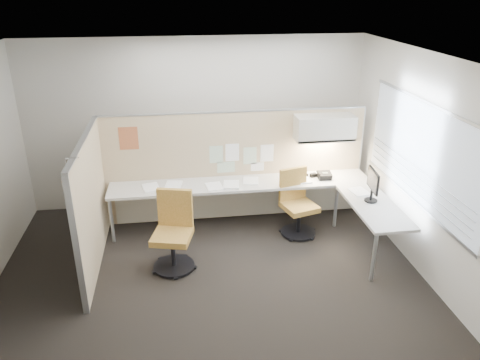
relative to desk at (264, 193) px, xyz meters
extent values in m
cube|color=black|center=(-0.93, -1.13, -0.61)|extent=(5.50, 4.50, 0.01)
cube|color=white|center=(-0.93, -1.13, 2.20)|extent=(5.50, 4.50, 0.01)
cube|color=beige|center=(-0.93, 1.12, 0.80)|extent=(5.50, 0.02, 2.80)
cube|color=beige|center=(-0.93, -3.38, 0.80)|extent=(5.50, 0.02, 2.80)
cube|color=beige|center=(1.82, -1.13, 0.80)|extent=(0.02, 4.50, 2.80)
cube|color=#96A0AF|center=(1.79, -1.13, 0.95)|extent=(0.01, 2.80, 1.30)
cube|color=#CBB28C|center=(-0.38, 0.47, 0.27)|extent=(4.10, 0.06, 1.75)
cube|color=#CBB28C|center=(-2.43, -0.63, 0.27)|extent=(0.06, 2.20, 1.75)
cube|color=beige|center=(-0.33, 0.14, 0.11)|extent=(4.00, 0.60, 0.04)
cube|color=beige|center=(1.37, -0.89, 0.11)|extent=(0.60, 1.47, 0.04)
cube|color=beige|center=(-0.33, 0.41, -0.26)|extent=(3.90, 0.02, 0.64)
cylinder|color=#A5A8AA|center=(-2.28, -0.11, -0.26)|extent=(0.05, 0.05, 0.69)
cylinder|color=#A5A8AA|center=(1.12, -1.58, -0.26)|extent=(0.05, 0.05, 0.69)
cylinder|color=#A5A8AA|center=(1.12, -0.11, -0.26)|extent=(0.05, 0.05, 0.69)
cube|color=beige|center=(0.97, 0.26, 0.91)|extent=(0.90, 0.36, 0.38)
cube|color=#FFEABF|center=(0.97, 0.26, 0.70)|extent=(0.60, 0.06, 0.02)
cube|color=#8CBF8C|center=(-0.68, 0.44, 0.50)|extent=(0.21, 0.00, 0.28)
cube|color=white|center=(-0.43, 0.44, 0.52)|extent=(0.21, 0.00, 0.28)
cube|color=#8CBF8C|center=(-0.15, 0.44, 0.45)|extent=(0.21, 0.00, 0.28)
cube|color=white|center=(0.12, 0.44, 0.48)|extent=(0.21, 0.00, 0.28)
cube|color=#8CBF8C|center=(-0.53, 0.44, 0.28)|extent=(0.28, 0.00, 0.18)
cube|color=white|center=(-0.03, 0.44, 0.26)|extent=(0.21, 0.00, 0.14)
cube|color=orange|center=(-1.98, 0.44, 0.82)|extent=(0.28, 0.00, 0.35)
cylinder|color=black|center=(-1.41, -0.93, -0.57)|extent=(0.55, 0.55, 0.03)
cylinder|color=black|center=(-1.41, -0.93, -0.36)|extent=(0.06, 0.06, 0.43)
cube|color=tan|center=(-1.41, -0.93, -0.11)|extent=(0.60, 0.60, 0.09)
cube|color=tan|center=(-1.35, -0.71, 0.20)|extent=(0.47, 0.18, 0.53)
cylinder|color=black|center=(0.49, -0.28, -0.57)|extent=(0.52, 0.52, 0.03)
cylinder|color=black|center=(0.49, -0.28, -0.37)|extent=(0.06, 0.06, 0.40)
cube|color=tan|center=(0.49, -0.28, -0.14)|extent=(0.57, 0.57, 0.08)
cube|color=tan|center=(0.42, -0.06, 0.15)|extent=(0.44, 0.18, 0.50)
cylinder|color=black|center=(1.37, -0.76, 0.14)|extent=(0.18, 0.18, 0.02)
cylinder|color=black|center=(1.37, -0.76, 0.22)|extent=(0.04, 0.04, 0.16)
cube|color=black|center=(1.37, -0.76, 0.45)|extent=(0.08, 0.44, 0.29)
cube|color=black|center=(1.37, -0.76, 0.45)|extent=(0.05, 0.40, 0.26)
cube|color=black|center=(0.98, 0.11, 0.18)|extent=(0.21, 0.20, 0.12)
cylinder|color=black|center=(0.89, 0.13, 0.21)|extent=(0.04, 0.17, 0.04)
cube|color=black|center=(0.68, 0.24, 0.15)|extent=(0.15, 0.08, 0.05)
cube|color=black|center=(0.82, 0.20, 0.16)|extent=(0.11, 0.09, 0.06)
cube|color=silver|center=(-2.43, -1.30, 1.17)|extent=(0.14, 0.02, 0.02)
cylinder|color=silver|center=(-2.50, -1.30, 1.09)|extent=(0.02, 0.02, 0.14)
cube|color=#AD7F4C|center=(-2.50, -1.30, 0.96)|extent=(0.02, 0.40, 0.12)
cube|color=#AD7F4C|center=(-2.53, -1.27, 0.92)|extent=(0.02, 0.40, 0.12)
cube|color=#B1B0BB|center=(-2.51, -1.35, 0.38)|extent=(0.01, 0.07, 1.00)
cube|color=white|center=(-1.69, 0.12, 0.14)|extent=(0.29, 0.34, 0.02)
cube|color=white|center=(-1.36, 0.17, 0.14)|extent=(0.28, 0.33, 0.02)
cube|color=white|center=(-0.50, 0.04, 0.14)|extent=(0.27, 0.33, 0.03)
cube|color=white|center=(-0.18, 0.17, 0.14)|extent=(0.28, 0.33, 0.02)
cube|color=white|center=(0.61, 0.10, 0.14)|extent=(0.25, 0.31, 0.02)
cube|color=white|center=(1.32, -0.45, 0.14)|extent=(0.27, 0.33, 0.02)
cube|color=white|center=(-0.76, 0.03, 0.14)|extent=(0.26, 0.32, 0.02)
camera|label=1|loc=(-1.28, -6.34, 2.98)|focal=35.00mm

